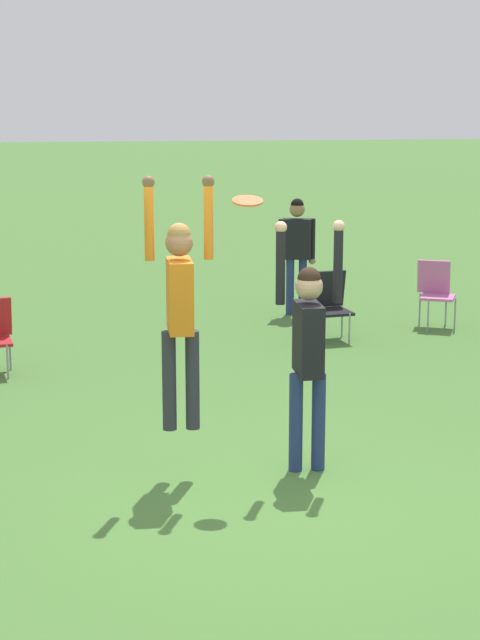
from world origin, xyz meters
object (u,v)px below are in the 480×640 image
at_px(person_defending, 308,340).
at_px(camping_chair_1, 329,302).
at_px(frisbee, 248,201).
at_px(person_spectator_near, 297,245).
at_px(person_jumping, 180,297).
at_px(camping_chair_3, 436,288).

xyz_separation_m(person_defending, camping_chair_1, (1.28, 4.89, -0.67)).
bearing_deg(frisbee, person_spectator_near, 75.47).
relative_size(person_jumping, frisbee, 8.40).
bearing_deg(person_jumping, person_spectator_near, -18.89).
bearing_deg(camping_chair_1, frisbee, 59.84).
bearing_deg(camping_chair_3, frisbee, 81.23).
distance_m(person_defending, person_spectator_near, 6.62).
bearing_deg(frisbee, camping_chair_3, 57.39).
bearing_deg(person_spectator_near, person_jumping, -94.42).
relative_size(frisbee, camping_chair_3, 0.28).
bearing_deg(person_defending, camping_chair_1, 165.54).
relative_size(person_defending, frisbee, 8.55).
bearing_deg(person_defending, camping_chair_3, 151.83).
distance_m(frisbee, person_spectator_near, 6.84).
distance_m(person_jumping, frisbee, 0.98).
height_order(camping_chair_1, camping_chair_3, camping_chair_3).
bearing_deg(camping_chair_1, person_defending, 65.49).
distance_m(person_defending, camping_chair_3, 6.19).
bearing_deg(camping_chair_1, person_jumping, 54.22).
xyz_separation_m(frisbee, camping_chair_3, (3.45, 5.40, -1.82)).
bearing_deg(person_jumping, person_defending, -90.00).
bearing_deg(person_jumping, camping_chair_3, -36.42).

